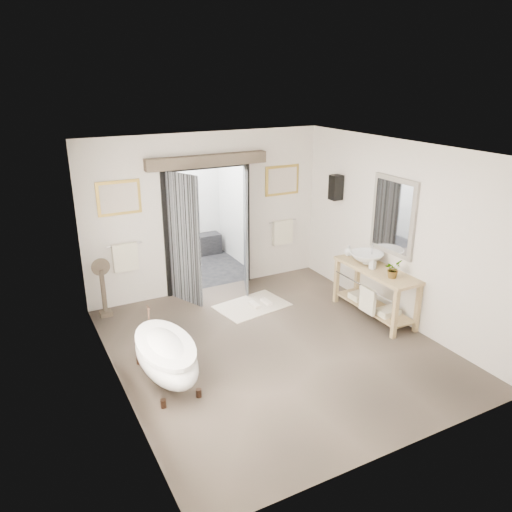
{
  "coord_description": "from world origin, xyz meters",
  "views": [
    {
      "loc": [
        -3.27,
        -5.64,
        3.82
      ],
      "look_at": [
        0.0,
        0.6,
        1.25
      ],
      "focal_mm": 35.0,
      "sensor_mm": 36.0,
      "label": 1
    }
  ],
  "objects_px": {
    "rug": "(252,306)",
    "clawfoot_tub": "(166,355)",
    "vanity": "(374,288)",
    "basin": "(367,258)"
  },
  "relations": [
    {
      "from": "vanity",
      "to": "basin",
      "type": "relative_size",
      "value": 2.86
    },
    {
      "from": "clawfoot_tub",
      "to": "rug",
      "type": "bearing_deg",
      "value": 35.86
    },
    {
      "from": "rug",
      "to": "clawfoot_tub",
      "type": "bearing_deg",
      "value": -144.14
    },
    {
      "from": "rug",
      "to": "basin",
      "type": "xyz_separation_m",
      "value": [
        1.63,
        -1.01,
        0.94
      ]
    },
    {
      "from": "clawfoot_tub",
      "to": "basin",
      "type": "height_order",
      "value": "basin"
    },
    {
      "from": "vanity",
      "to": "rug",
      "type": "distance_m",
      "value": 2.12
    },
    {
      "from": "rug",
      "to": "basin",
      "type": "bearing_deg",
      "value": -31.66
    },
    {
      "from": "clawfoot_tub",
      "to": "basin",
      "type": "relative_size",
      "value": 2.8
    },
    {
      "from": "clawfoot_tub",
      "to": "rug",
      "type": "relative_size",
      "value": 1.3
    },
    {
      "from": "vanity",
      "to": "clawfoot_tub",
      "type": "bearing_deg",
      "value": -177.13
    }
  ]
}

